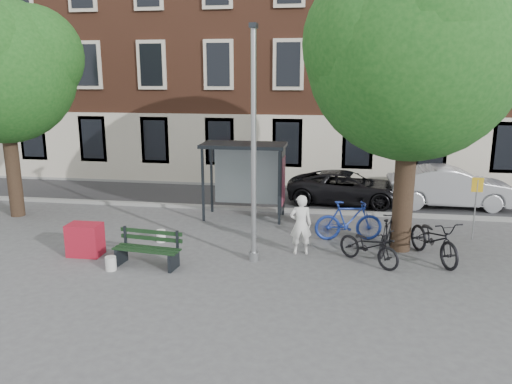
{
  "coord_description": "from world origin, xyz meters",
  "views": [
    {
      "loc": [
        2.07,
        -12.52,
        4.89
      ],
      "look_at": [
        -0.27,
        2.09,
        1.4
      ],
      "focal_mm": 35.0,
      "sensor_mm": 36.0,
      "label": 1
    }
  ],
  "objects_px": {
    "bench": "(148,250)",
    "car_dark": "(347,188)",
    "bus_shelter": "(256,164)",
    "bike_d": "(388,235)",
    "painter": "(301,225)",
    "notice_sign": "(476,195)",
    "lamppost": "(254,159)",
    "car_silver": "(451,187)",
    "bike_b": "(349,221)",
    "red_stand": "(85,240)",
    "bike_a": "(369,246)",
    "bike_c": "(434,239)"
  },
  "relations": [
    {
      "from": "painter",
      "to": "red_stand",
      "type": "height_order",
      "value": "painter"
    },
    {
      "from": "bike_b",
      "to": "red_stand",
      "type": "distance_m",
      "value": 7.62
    },
    {
      "from": "bus_shelter",
      "to": "bike_c",
      "type": "relative_size",
      "value": 1.27
    },
    {
      "from": "bus_shelter",
      "to": "notice_sign",
      "type": "bearing_deg",
      "value": -10.92
    },
    {
      "from": "bike_a",
      "to": "bike_c",
      "type": "height_order",
      "value": "bike_c"
    },
    {
      "from": "bike_c",
      "to": "car_dark",
      "type": "bearing_deg",
      "value": 89.06
    },
    {
      "from": "bench",
      "to": "red_stand",
      "type": "xyz_separation_m",
      "value": [
        -2.0,
        0.47,
        0.03
      ]
    },
    {
      "from": "painter",
      "to": "bike_c",
      "type": "xyz_separation_m",
      "value": [
        3.58,
        0.08,
        -0.25
      ]
    },
    {
      "from": "bus_shelter",
      "to": "car_silver",
      "type": "distance_m",
      "value": 7.57
    },
    {
      "from": "bus_shelter",
      "to": "car_silver",
      "type": "relative_size",
      "value": 0.62
    },
    {
      "from": "lamppost",
      "to": "car_dark",
      "type": "xyz_separation_m",
      "value": [
        2.57,
        6.59,
        -2.16
      ]
    },
    {
      "from": "lamppost",
      "to": "car_dark",
      "type": "distance_m",
      "value": 7.4
    },
    {
      "from": "bench",
      "to": "bike_d",
      "type": "bearing_deg",
      "value": 24.39
    },
    {
      "from": "bus_shelter",
      "to": "bike_c",
      "type": "xyz_separation_m",
      "value": [
        5.39,
        -3.3,
        -1.33
      ]
    },
    {
      "from": "bike_d",
      "to": "notice_sign",
      "type": "bearing_deg",
      "value": -130.06
    },
    {
      "from": "bench",
      "to": "car_dark",
      "type": "xyz_separation_m",
      "value": [
        5.24,
        7.41,
        0.21
      ]
    },
    {
      "from": "bike_c",
      "to": "notice_sign",
      "type": "relative_size",
      "value": 1.17
    },
    {
      "from": "red_stand",
      "to": "notice_sign",
      "type": "relative_size",
      "value": 0.47
    },
    {
      "from": "lamppost",
      "to": "bike_a",
      "type": "height_order",
      "value": "lamppost"
    },
    {
      "from": "bus_shelter",
      "to": "car_dark",
      "type": "relative_size",
      "value": 0.63
    },
    {
      "from": "lamppost",
      "to": "bike_b",
      "type": "distance_m",
      "value": 3.96
    },
    {
      "from": "lamppost",
      "to": "painter",
      "type": "xyz_separation_m",
      "value": [
        1.2,
        0.73,
        -1.94
      ]
    },
    {
      "from": "bus_shelter",
      "to": "bike_d",
      "type": "relative_size",
      "value": 1.62
    },
    {
      "from": "car_dark",
      "to": "car_silver",
      "type": "xyz_separation_m",
      "value": [
        3.84,
        0.11,
        0.13
      ]
    },
    {
      "from": "bike_b",
      "to": "car_dark",
      "type": "relative_size",
      "value": 0.45
    },
    {
      "from": "bus_shelter",
      "to": "red_stand",
      "type": "xyz_separation_m",
      "value": [
        -4.06,
        -4.45,
        -1.47
      ]
    },
    {
      "from": "bike_c",
      "to": "car_dark",
      "type": "xyz_separation_m",
      "value": [
        -2.21,
        5.79,
        0.04
      ]
    },
    {
      "from": "bus_shelter",
      "to": "bike_d",
      "type": "bearing_deg",
      "value": -34.78
    },
    {
      "from": "lamppost",
      "to": "bench",
      "type": "xyz_separation_m",
      "value": [
        -2.67,
        -0.82,
        -2.37
      ]
    },
    {
      "from": "car_dark",
      "to": "bench",
      "type": "bearing_deg",
      "value": 150.72
    },
    {
      "from": "bike_b",
      "to": "bus_shelter",
      "type": "bearing_deg",
      "value": 47.62
    },
    {
      "from": "lamppost",
      "to": "painter",
      "type": "relative_size",
      "value": 3.62
    },
    {
      "from": "lamppost",
      "to": "notice_sign",
      "type": "bearing_deg",
      "value": 23.85
    },
    {
      "from": "bus_shelter",
      "to": "red_stand",
      "type": "distance_m",
      "value": 6.2
    },
    {
      "from": "bike_b",
      "to": "notice_sign",
      "type": "height_order",
      "value": "notice_sign"
    },
    {
      "from": "bike_d",
      "to": "bus_shelter",
      "type": "bearing_deg",
      "value": -15.84
    },
    {
      "from": "bike_d",
      "to": "bench",
      "type": "bearing_deg",
      "value": 36.54
    },
    {
      "from": "notice_sign",
      "to": "bike_c",
      "type": "bearing_deg",
      "value": -126.11
    },
    {
      "from": "painter",
      "to": "car_silver",
      "type": "bearing_deg",
      "value": -140.97
    },
    {
      "from": "bus_shelter",
      "to": "car_dark",
      "type": "xyz_separation_m",
      "value": [
        3.18,
        2.49,
        -1.29
      ]
    },
    {
      "from": "bike_d",
      "to": "notice_sign",
      "type": "relative_size",
      "value": 0.92
    },
    {
      "from": "bench",
      "to": "car_dark",
      "type": "bearing_deg",
      "value": 61.54
    },
    {
      "from": "painter",
      "to": "bike_b",
      "type": "relative_size",
      "value": 0.83
    },
    {
      "from": "painter",
      "to": "bike_a",
      "type": "relative_size",
      "value": 0.9
    },
    {
      "from": "lamppost",
      "to": "bike_b",
      "type": "xyz_separation_m",
      "value": [
        2.54,
        2.12,
        -2.17
      ]
    },
    {
      "from": "bus_shelter",
      "to": "bike_a",
      "type": "bearing_deg",
      "value": -46.7
    },
    {
      "from": "red_stand",
      "to": "notice_sign",
      "type": "bearing_deg",
      "value": 15.92
    },
    {
      "from": "bench",
      "to": "bike_a",
      "type": "distance_m",
      "value": 5.8
    },
    {
      "from": "bike_a",
      "to": "red_stand",
      "type": "height_order",
      "value": "bike_a"
    },
    {
      "from": "painter",
      "to": "notice_sign",
      "type": "height_order",
      "value": "notice_sign"
    }
  ]
}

